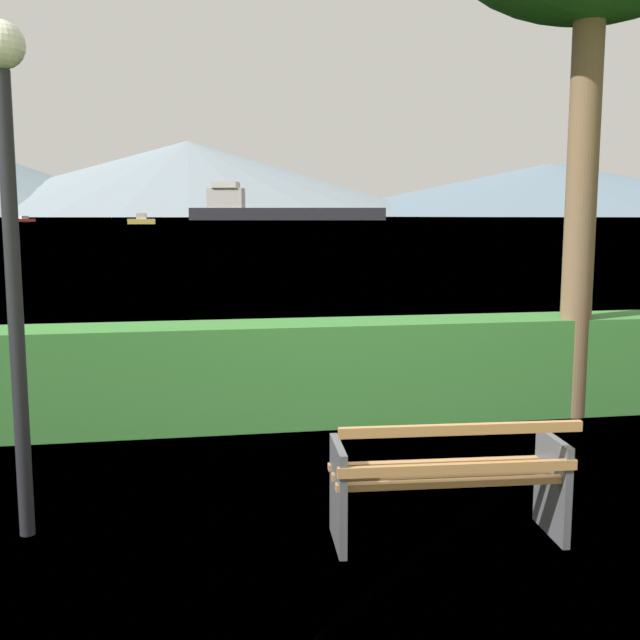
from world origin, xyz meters
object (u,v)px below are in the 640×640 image
Objects in this scene: tender_far at (142,220)px; lamp_post at (9,189)px; park_bench at (449,480)px; cargo_ship_large at (273,209)px.

lamp_post is at bearing -87.06° from tender_far.
park_bench is at bearing -12.02° from lamp_post.
cargo_ship_large is at bearing 83.27° from lamp_post.
tender_far reaches higher than park_bench.
lamp_post is (-2.76, 0.59, 1.88)m from park_bench.
lamp_post is at bearing -96.73° from cargo_ship_large.
tender_far is (-7.72, 150.22, -1.56)m from lamp_post.
cargo_ship_large is at bearing 66.90° from tender_far.
tender_far is at bearing -113.10° from cargo_ship_large.
cargo_ship_large is 89.71m from tender_far.
tender_far is at bearing 93.97° from park_bench.
park_bench is 0.03× the size of cargo_ship_large.
tender_far is (-35.19, -82.48, -2.52)m from cargo_ship_large.
lamp_post is at bearing 167.98° from park_bench.
park_bench is at bearing -96.05° from cargo_ship_large.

